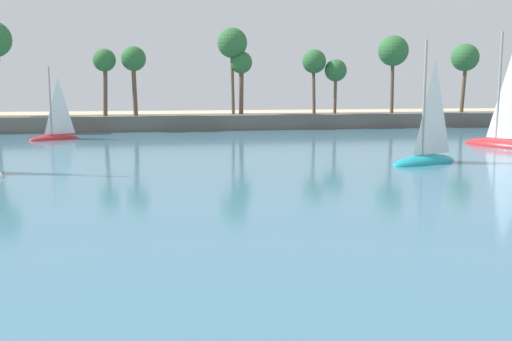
% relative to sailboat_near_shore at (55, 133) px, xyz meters
% --- Properties ---
extents(sea, '(220.00, 100.45, 0.06)m').
position_rel_sailboat_near_shore_xyz_m(sea, '(8.18, 0.89, -0.69)').
color(sea, teal).
rests_on(sea, ground).
extents(palm_headland, '(117.41, 6.17, 12.09)m').
position_rel_sailboat_near_shore_xyz_m(palm_headland, '(8.33, 11.06, 2.29)').
color(palm_headland, '#605B54').
rests_on(palm_headland, ground).
extents(sailboat_near_shore, '(4.98, 4.17, 7.32)m').
position_rel_sailboat_near_shore_xyz_m(sailboat_near_shore, '(0.00, 0.00, 0.00)').
color(sailboat_near_shore, red).
rests_on(sailboat_near_shore, sea).
extents(sailboat_toward_headland, '(4.08, 7.30, 10.13)m').
position_rel_sailboat_near_shore_xyz_m(sailboat_toward_headland, '(37.30, -14.90, 0.25)').
color(sailboat_toward_headland, red).
rests_on(sailboat_toward_headland, sea).
extents(sailboat_far_left, '(6.00, 3.88, 8.38)m').
position_rel_sailboat_near_shore_xyz_m(sailboat_far_left, '(25.76, -23.57, 0.10)').
color(sailboat_far_left, teal).
rests_on(sailboat_far_left, sea).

